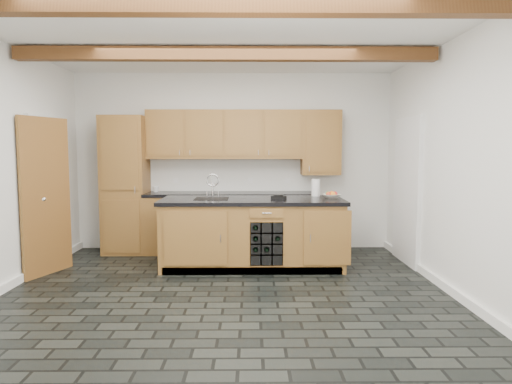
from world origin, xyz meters
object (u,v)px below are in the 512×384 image
island (253,233)px  kitchen_scale (279,197)px  paper_towel (316,188)px  fruit_bowl (331,196)px

island → kitchen_scale: size_ratio=11.50×
island → kitchen_scale: kitchen_scale is taller
kitchen_scale → paper_towel: 0.70m
island → kitchen_scale: bearing=-7.5°
island → kitchen_scale: 0.60m
kitchen_scale → fruit_bowl: bearing=30.9°
island → fruit_bowl: (1.07, 0.06, 0.49)m
island → paper_towel: (0.90, 0.36, 0.59)m
kitchen_scale → paper_towel: (0.56, 0.41, 0.09)m
island → kitchen_scale: (0.35, -0.05, 0.49)m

